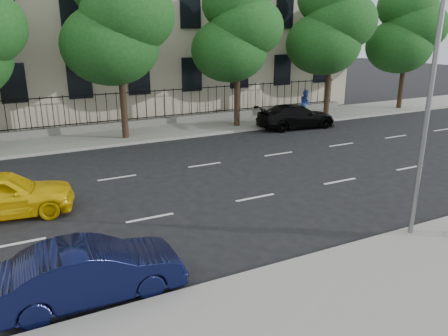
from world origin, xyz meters
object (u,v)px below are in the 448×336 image
at_px(black_sedan, 296,116).
at_px(street_light, 418,58).
at_px(yellow_taxi, 1,195).
at_px(navy_sedan, 91,272).

bearing_deg(black_sedan, street_light, 161.90).
height_order(street_light, yellow_taxi, street_light).
bearing_deg(street_light, yellow_taxi, 148.58).
distance_m(street_light, yellow_taxi, 13.36).
distance_m(yellow_taxi, black_sedan, 17.82).
height_order(navy_sedan, black_sedan, black_sedan).
xyz_separation_m(yellow_taxi, black_sedan, (16.52, 6.69, -0.04)).
bearing_deg(black_sedan, yellow_taxi, 117.37).
relative_size(street_light, black_sedan, 1.60).
relative_size(yellow_taxi, navy_sedan, 1.08).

